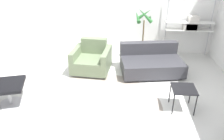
{
  "coord_description": "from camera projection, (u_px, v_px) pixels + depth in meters",
  "views": [
    {
      "loc": [
        0.61,
        -3.35,
        2.43
      ],
      "look_at": [
        0.3,
        0.36,
        0.55
      ],
      "focal_mm": 35.0,
      "sensor_mm": 36.0,
      "label": 1
    }
  ],
  "objects": [
    {
      "name": "ground_plane",
      "position": [
        95.0,
        104.0,
        4.13
      ],
      "size": [
        12.0,
        12.0,
        0.0
      ],
      "primitive_type": "plane",
      "color": "silver"
    },
    {
      "name": "wall_back",
      "position": [
        109.0,
        2.0,
        5.94
      ],
      "size": [
        12.0,
        0.09,
        2.8
      ],
      "color": "white",
      "rests_on": "ground_plane"
    },
    {
      "name": "round_rug",
      "position": [
        94.0,
        105.0,
        4.09
      ],
      "size": [
        2.53,
        2.53,
        0.01
      ],
      "color": "gray",
      "rests_on": "ground_plane"
    },
    {
      "name": "armchair_red",
      "position": [
        92.0,
        60.0,
        5.25
      ],
      "size": [
        0.92,
        0.88,
        0.74
      ],
      "rotation": [
        0.0,
        0.0,
        3.06
      ],
      "color": "silver",
      "rests_on": "ground_plane"
    },
    {
      "name": "couch_low",
      "position": [
        151.0,
        63.0,
        5.2
      ],
      "size": [
        1.53,
        1.15,
        0.65
      ],
      "rotation": [
        0.0,
        0.0,
        3.3
      ],
      "color": "black",
      "rests_on": "ground_plane"
    },
    {
      "name": "side_table",
      "position": [
        184.0,
        91.0,
        3.82
      ],
      "size": [
        0.41,
        0.41,
        0.44
      ],
      "color": "black",
      "rests_on": "ground_plane"
    },
    {
      "name": "potted_plant",
      "position": [
        143.0,
        37.0,
        5.79
      ],
      "size": [
        0.47,
        0.46,
        1.4
      ],
      "color": "brown",
      "rests_on": "ground_plane"
    },
    {
      "name": "shelf_unit",
      "position": [
        190.0,
        25.0,
        5.79
      ],
      "size": [
        1.24,
        0.28,
        1.62
      ],
      "color": "#BCBCC1",
      "rests_on": "ground_plane"
    }
  ]
}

